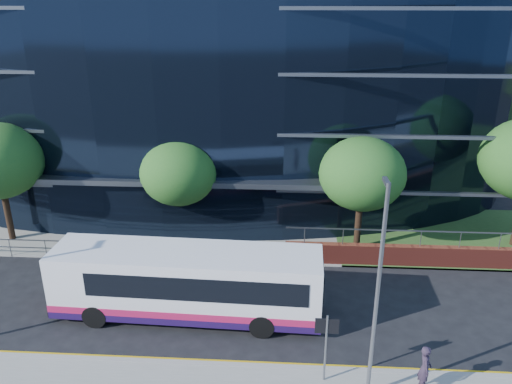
# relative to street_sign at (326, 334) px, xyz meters

# --- Properties ---
(ground) EXTENTS (200.00, 200.00, 0.00)m
(ground) POSITION_rel_street_sign_xyz_m (-4.50, 1.59, -2.15)
(ground) COLOR black
(ground) RESTS_ON ground
(kerb) EXTENTS (80.00, 0.25, 0.16)m
(kerb) POSITION_rel_street_sign_xyz_m (-4.50, 0.59, -2.07)
(kerb) COLOR gray
(kerb) RESTS_ON ground
(yellow_line_outer) EXTENTS (80.00, 0.08, 0.01)m
(yellow_line_outer) POSITION_rel_street_sign_xyz_m (-4.50, 0.79, -2.14)
(yellow_line_outer) COLOR gold
(yellow_line_outer) RESTS_ON ground
(yellow_line_inner) EXTENTS (80.00, 0.08, 0.01)m
(yellow_line_inner) POSITION_rel_street_sign_xyz_m (-4.50, 0.94, -2.14)
(yellow_line_inner) COLOR gold
(yellow_line_inner) RESTS_ON ground
(far_forecourt) EXTENTS (50.00, 8.00, 0.10)m
(far_forecourt) POSITION_rel_street_sign_xyz_m (-10.50, 12.59, -2.10)
(far_forecourt) COLOR gray
(far_forecourt) RESTS_ON ground
(glass_office) EXTENTS (44.00, 23.10, 16.00)m
(glass_office) POSITION_rel_street_sign_xyz_m (-8.50, 22.44, 5.85)
(glass_office) COLOR black
(glass_office) RESTS_ON ground
(guard_railings) EXTENTS (24.00, 0.05, 1.10)m
(guard_railings) POSITION_rel_street_sign_xyz_m (-12.50, 8.59, -1.33)
(guard_railings) COLOR slate
(guard_railings) RESTS_ON ground
(apartment_block) EXTENTS (60.00, 42.00, 30.00)m
(apartment_block) POSITION_rel_street_sign_xyz_m (27.50, 58.80, 8.96)
(apartment_block) COLOR #2D511E
(apartment_block) RESTS_ON ground
(street_sign) EXTENTS (0.85, 0.09, 2.80)m
(street_sign) POSITION_rel_street_sign_xyz_m (0.00, 0.00, 0.00)
(street_sign) COLOR slate
(street_sign) RESTS_ON pavement_near
(tree_far_b) EXTENTS (4.29, 4.29, 6.05)m
(tree_far_b) POSITION_rel_street_sign_xyz_m (-7.50, 11.09, 2.06)
(tree_far_b) COLOR black
(tree_far_b) RESTS_ON ground
(tree_far_c) EXTENTS (4.62, 4.62, 6.51)m
(tree_far_c) POSITION_rel_street_sign_xyz_m (2.50, 10.59, 2.39)
(tree_far_c) COLOR black
(tree_far_c) RESTS_ON ground
(tree_dist_e) EXTENTS (4.62, 4.62, 6.51)m
(tree_dist_e) POSITION_rel_street_sign_xyz_m (19.50, 41.59, 2.39)
(tree_dist_e) COLOR black
(tree_dist_e) RESTS_ON ground
(streetlight_east) EXTENTS (0.15, 0.77, 8.00)m
(streetlight_east) POSITION_rel_street_sign_xyz_m (1.50, -0.59, 2.29)
(streetlight_east) COLOR slate
(streetlight_east) RESTS_ON pavement_near
(city_bus) EXTENTS (11.84, 3.10, 3.18)m
(city_bus) POSITION_rel_street_sign_xyz_m (-5.67, 3.85, -0.46)
(city_bus) COLOR white
(city_bus) RESTS_ON ground
(pedestrian) EXTENTS (0.51, 0.71, 1.82)m
(pedestrian) POSITION_rel_street_sign_xyz_m (3.50, -0.26, -1.09)
(pedestrian) COLOR #2C2131
(pedestrian) RESTS_ON pavement_near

